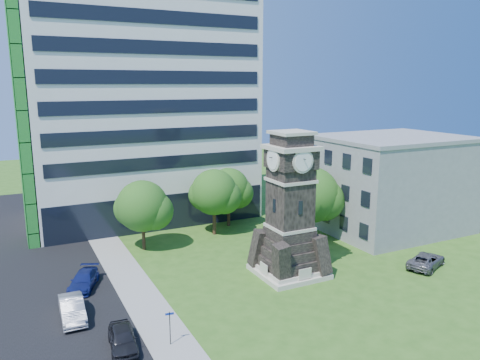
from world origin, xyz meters
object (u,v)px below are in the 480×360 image
park_bench (277,272)px  car_street_south (123,339)px  street_sign (170,324)px  car_street_mid (72,309)px  clock_tower (290,214)px  car_east_lot (426,260)px  car_street_north (84,280)px

park_bench → car_street_south: bearing=-160.7°
park_bench → street_sign: bearing=-152.7°
car_street_south → park_bench: 14.89m
car_street_mid → park_bench: 16.28m
clock_tower → car_street_south: size_ratio=3.08×
park_bench → street_sign: (-11.28, -5.91, 0.89)m
clock_tower → car_east_lot: size_ratio=2.64×
car_street_mid → street_sign: bearing=-49.9°
clock_tower → street_sign: bearing=-153.8°
car_street_south → car_street_mid: size_ratio=0.90×
car_street_north → car_east_lot: car_east_lot is taller
clock_tower → car_street_south: 16.87m
clock_tower → car_street_north: clock_tower is taller
car_street_south → car_street_north: 10.22m
car_street_south → car_east_lot: (26.98, 1.06, -0.03)m
park_bench → street_sign: 12.77m
car_east_lot → street_sign: (-24.25, -1.97, 0.76)m
park_bench → street_sign: street_sign is taller
car_street_mid → car_street_north: (1.47, 4.86, -0.09)m
clock_tower → car_east_lot: bearing=-20.0°
car_street_north → car_street_mid: bearing=-83.8°
car_street_south → street_sign: size_ratio=1.77×
clock_tower → car_street_north: (-16.12, 4.89, -4.65)m
car_east_lot → street_sign: bearing=71.9°
clock_tower → park_bench: bearing=-167.9°
car_street_mid → car_east_lot: bearing=-7.0°
car_street_mid → car_street_north: 5.08m
clock_tower → car_east_lot: (11.65, -4.23, -4.64)m
clock_tower → park_bench: 4.96m
car_street_south → car_east_lot: 27.01m
car_street_north → street_sign: bearing=-49.3°
car_street_north → park_bench: size_ratio=2.34×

